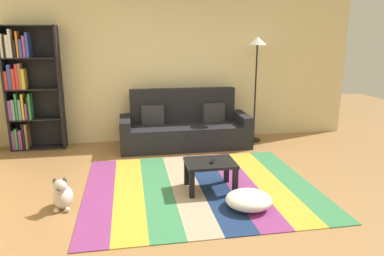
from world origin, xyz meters
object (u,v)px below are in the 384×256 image
(couch, at_px, (185,127))
(dog, at_px, (62,195))
(coffee_table, at_px, (210,167))
(tv_remote, at_px, (212,161))
(bookshelf, at_px, (27,88))
(pouf, at_px, (249,200))
(standing_lamp, at_px, (257,55))

(couch, distance_m, dog, 2.80)
(coffee_table, xyz_separation_m, tv_remote, (0.02, -0.01, 0.09))
(couch, xyz_separation_m, dog, (-1.75, -2.18, -0.18))
(tv_remote, bearing_deg, couch, 115.72)
(coffee_table, bearing_deg, dog, -173.51)
(dog, height_order, tv_remote, tv_remote)
(bookshelf, xyz_separation_m, tv_remote, (2.68, -2.27, -0.67))
(pouf, bearing_deg, coffee_table, 118.79)
(couch, distance_m, pouf, 2.59)
(coffee_table, distance_m, tv_remote, 0.09)
(pouf, xyz_separation_m, standing_lamp, (0.99, 2.65, 1.48))
(coffee_table, bearing_deg, bookshelf, 139.69)
(couch, bearing_deg, coffee_table, -89.53)
(bookshelf, distance_m, pouf, 4.22)
(pouf, bearing_deg, standing_lamp, 69.45)
(pouf, distance_m, dog, 2.12)
(dog, bearing_deg, coffee_table, 6.49)
(couch, relative_size, tv_remote, 15.07)
(standing_lamp, bearing_deg, pouf, -110.55)
(couch, relative_size, pouf, 4.28)
(bookshelf, xyz_separation_m, dog, (0.90, -2.46, -0.90))
(tv_remote, bearing_deg, bookshelf, 164.39)
(bookshelf, distance_m, dog, 2.77)
(bookshelf, relative_size, standing_lamp, 1.10)
(couch, height_order, bookshelf, bookshelf)
(couch, distance_m, tv_remote, 1.99)
(tv_remote, bearing_deg, standing_lamp, 82.88)
(bookshelf, distance_m, coffee_table, 3.57)
(couch, xyz_separation_m, pouf, (0.33, -2.56, -0.23))
(couch, xyz_separation_m, standing_lamp, (1.33, 0.10, 1.25))
(bookshelf, xyz_separation_m, standing_lamp, (3.97, -0.19, 0.53))
(bookshelf, height_order, pouf, bookshelf)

